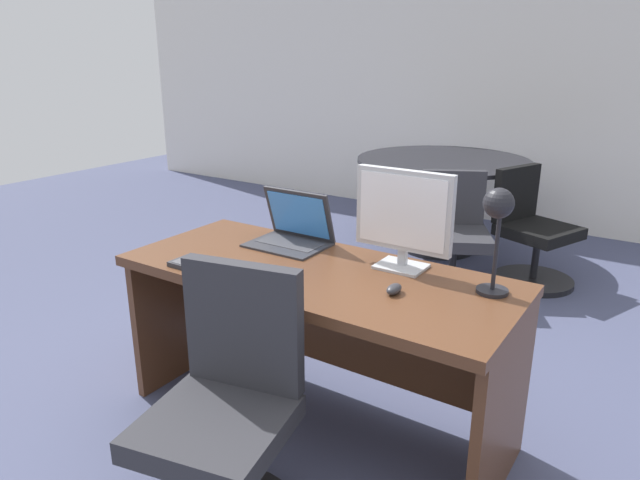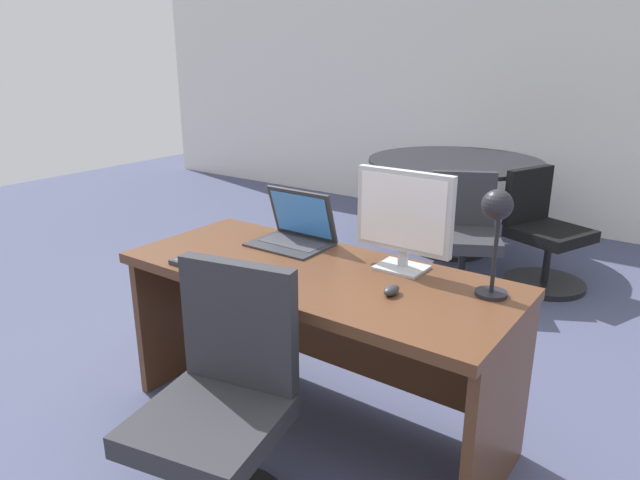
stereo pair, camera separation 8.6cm
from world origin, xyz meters
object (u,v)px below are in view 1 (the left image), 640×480
(office_chair, at_px, (225,428))
(meeting_chair_far, at_px, (531,237))
(desk, at_px, (321,309))
(monitor, at_px, (403,215))
(mouse, at_px, (394,289))
(meeting_chair_near, at_px, (453,244))
(meeting_table, at_px, (442,181))
(keyboard, at_px, (215,270))
(laptop, at_px, (294,227))
(desk_lamp, at_px, (498,218))

(office_chair, distance_m, meeting_chair_far, 2.91)
(desk, xyz_separation_m, monitor, (0.29, 0.17, 0.43))
(mouse, height_order, meeting_chair_near, meeting_chair_near)
(office_chair, xyz_separation_m, meeting_table, (-0.54, 3.22, 0.21))
(monitor, xyz_separation_m, mouse, (0.10, -0.26, -0.21))
(keyboard, bearing_deg, monitor, 37.51)
(keyboard, height_order, meeting_table, meeting_table)
(laptop, distance_m, office_chair, 1.04)
(desk, bearing_deg, monitor, 30.73)
(monitor, distance_m, meeting_chair_far, 2.13)
(keyboard, height_order, office_chair, office_chair)
(desk, bearing_deg, laptop, 145.40)
(keyboard, distance_m, meeting_chair_far, 2.63)
(monitor, height_order, meeting_chair_near, monitor)
(desk, xyz_separation_m, mouse, (0.39, -0.09, 0.22))
(mouse, distance_m, desk_lamp, 0.45)
(monitor, distance_m, mouse, 0.35)
(monitor, height_order, laptop, monitor)
(laptop, xyz_separation_m, meeting_chair_far, (0.63, 2.01, -0.48))
(desk, bearing_deg, meeting_chair_far, 80.91)
(meeting_table, xyz_separation_m, meeting_chair_far, (0.83, -0.33, -0.25))
(laptop, bearing_deg, meeting_table, 94.85)
(monitor, bearing_deg, laptop, 177.90)
(monitor, xyz_separation_m, desk_lamp, (0.40, -0.07, 0.07))
(meeting_table, xyz_separation_m, meeting_chair_near, (0.42, -0.79, -0.25))
(mouse, height_order, meeting_table, mouse)
(laptop, xyz_separation_m, mouse, (0.66, -0.28, -0.06))
(keyboard, distance_m, desk_lamp, 1.13)
(meeting_chair_near, bearing_deg, keyboard, -97.44)
(laptop, bearing_deg, keyboard, -95.45)
(monitor, bearing_deg, meeting_chair_far, 88.20)
(mouse, bearing_deg, desk, 167.05)
(desk, relative_size, meeting_chair_near, 2.05)
(desk, height_order, meeting_table, meeting_table)
(meeting_table, bearing_deg, keyboard, -86.94)
(desk, relative_size, meeting_chair_far, 2.04)
(keyboard, relative_size, mouse, 5.15)
(keyboard, bearing_deg, desk_lamp, 21.47)
(desk, distance_m, monitor, 0.55)
(monitor, relative_size, keyboard, 0.96)
(meeting_chair_far, bearing_deg, laptop, -107.43)
(monitor, relative_size, meeting_table, 0.30)
(desk_lamp, height_order, meeting_chair_far, desk_lamp)
(monitor, bearing_deg, meeting_chair_near, 102.46)
(monitor, distance_m, laptop, 0.59)
(meeting_chair_far, bearing_deg, meeting_chair_near, -131.85)
(monitor, relative_size, desk_lamp, 1.03)
(laptop, height_order, keyboard, laptop)
(office_chair, relative_size, meeting_chair_near, 1.13)
(mouse, xyz_separation_m, office_chair, (-0.33, -0.60, -0.38))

